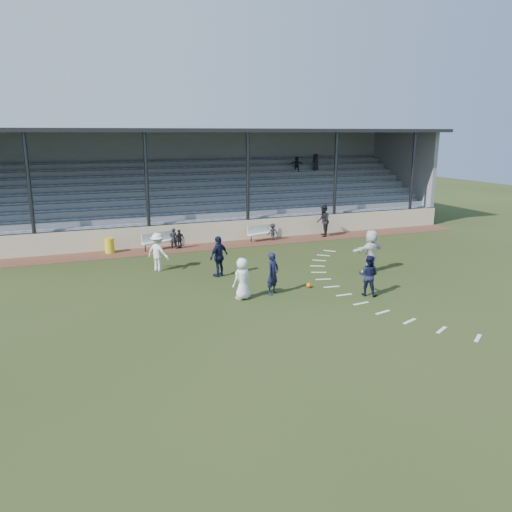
{
  "coord_description": "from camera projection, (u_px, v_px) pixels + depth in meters",
  "views": [
    {
      "loc": [
        -7.37,
        -16.6,
        6.37
      ],
      "look_at": [
        0.0,
        2.5,
        1.3
      ],
      "focal_mm": 35.0,
      "sensor_mm": 36.0,
      "label": 1
    }
  ],
  "objects": [
    {
      "name": "bench_left",
      "position": [
        158.0,
        239.0,
        27.9
      ],
      "size": [
        2.02,
        1.09,
        0.95
      ],
      "rotation": [
        0.0,
        0.0,
        0.33
      ],
      "color": "silver",
      "rests_on": "cinder_track"
    },
    {
      "name": "penalty_arc",
      "position": [
        371.0,
        291.0,
        20.58
      ],
      "size": [
        3.89,
        14.63,
        0.01
      ],
      "color": "silver",
      "rests_on": "ground"
    },
    {
      "name": "football",
      "position": [
        309.0,
        285.0,
        21.05
      ],
      "size": [
        0.22,
        0.22,
        0.22
      ],
      "primitive_type": "sphere",
      "color": "orange",
      "rests_on": "ground"
    },
    {
      "name": "player_navy_lead",
      "position": [
        273.0,
        274.0,
        20.05
      ],
      "size": [
        0.75,
        0.69,
        1.73
      ],
      "primitive_type": "imported",
      "rotation": [
        0.0,
        0.0,
        0.57
      ],
      "color": "black",
      "rests_on": "ground"
    },
    {
      "name": "bench_right",
      "position": [
        262.0,
        231.0,
        30.2
      ],
      "size": [
        2.04,
        0.94,
        0.95
      ],
      "rotation": [
        0.0,
        0.0,
        0.25
      ],
      "color": "silver",
      "rests_on": "cinder_track"
    },
    {
      "name": "sub_right",
      "position": [
        273.0,
        232.0,
        30.18
      ],
      "size": [
        0.66,
        0.38,
        1.01
      ],
      "primitive_type": "imported",
      "rotation": [
        0.0,
        0.0,
        3.14
      ],
      "color": "black",
      "rests_on": "cinder_track"
    },
    {
      "name": "retaining_wall",
      "position": [
        201.0,
        233.0,
        29.46
      ],
      "size": [
        34.0,
        0.18,
        1.2
      ],
      "primitive_type": "cube",
      "color": "beige",
      "rests_on": "ground"
    },
    {
      "name": "trash_bin",
      "position": [
        110.0,
        245.0,
        27.05
      ],
      "size": [
        0.5,
        0.5,
        0.8
      ],
      "primitive_type": "cylinder",
      "color": "yellow",
      "rests_on": "cinder_track"
    },
    {
      "name": "grandstand",
      "position": [
        182.0,
        197.0,
        33.34
      ],
      "size": [
        34.6,
        9.0,
        6.61
      ],
      "color": "gray",
      "rests_on": "ground"
    },
    {
      "name": "cinder_track",
      "position": [
        206.0,
        247.0,
        28.65
      ],
      "size": [
        34.0,
        2.0,
        0.02
      ],
      "primitive_type": "cube",
      "color": "#542F21",
      "rests_on": "ground"
    },
    {
      "name": "ground",
      "position": [
        279.0,
        303.0,
        19.14
      ],
      "size": [
        90.0,
        90.0,
        0.0
      ],
      "primitive_type": "plane",
      "color": "#293415",
      "rests_on": "ground"
    },
    {
      "name": "official",
      "position": [
        323.0,
        221.0,
        31.2
      ],
      "size": [
        1.07,
        1.18,
        1.98
      ],
      "primitive_type": "imported",
      "rotation": [
        0.0,
        0.0,
        4.3
      ],
      "color": "black",
      "rests_on": "cinder_track"
    },
    {
      "name": "player_white_wing",
      "position": [
        158.0,
        252.0,
        23.5
      ],
      "size": [
        1.27,
        1.33,
        1.81
      ],
      "primitive_type": "imported",
      "rotation": [
        0.0,
        0.0,
        2.28
      ],
      "color": "white",
      "rests_on": "ground"
    },
    {
      "name": "sub_left_near",
      "position": [
        174.0,
        239.0,
        27.88
      ],
      "size": [
        0.45,
        0.32,
        1.19
      ],
      "primitive_type": "imported",
      "rotation": [
        0.0,
        0.0,
        3.07
      ],
      "color": "black",
      "rests_on": "cinder_track"
    },
    {
      "name": "player_white_lead",
      "position": [
        242.0,
        279.0,
        19.47
      ],
      "size": [
        0.94,
        0.76,
        1.66
      ],
      "primitive_type": "imported",
      "rotation": [
        0.0,
        0.0,
        3.47
      ],
      "color": "white",
      "rests_on": "ground"
    },
    {
      "name": "player_navy_wing",
      "position": [
        219.0,
        256.0,
        22.57
      ],
      "size": [
        1.17,
        0.96,
        1.87
      ],
      "primitive_type": "imported",
      "rotation": [
        0.0,
        0.0,
        3.68
      ],
      "color": "black",
      "rests_on": "ground"
    },
    {
      "name": "player_navy_mid",
      "position": [
        368.0,
        275.0,
        19.91
      ],
      "size": [
        1.02,
        1.01,
        1.66
      ],
      "primitive_type": "imported",
      "rotation": [
        0.0,
        0.0,
        2.37
      ],
      "color": "black",
      "rests_on": "ground"
    },
    {
      "name": "player_white_back",
      "position": [
        371.0,
        251.0,
        23.26
      ],
      "size": [
        1.95,
        0.99,
        2.01
      ],
      "primitive_type": "imported",
      "rotation": [
        0.0,
        0.0,
        3.37
      ],
      "color": "white",
      "rests_on": "ground"
    },
    {
      "name": "sub_left_far",
      "position": [
        179.0,
        239.0,
        28.03
      ],
      "size": [
        0.69,
        0.49,
        1.08
      ],
      "primitive_type": "imported",
      "rotation": [
        0.0,
        0.0,
        3.55
      ],
      "color": "black",
      "rests_on": "cinder_track"
    }
  ]
}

